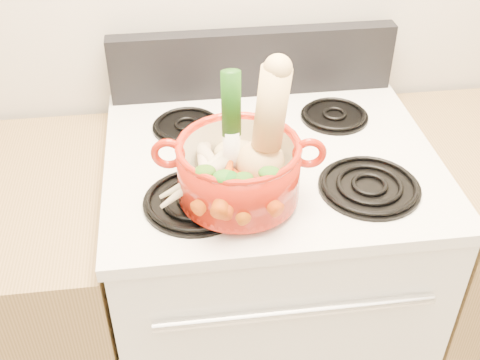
{
  "coord_description": "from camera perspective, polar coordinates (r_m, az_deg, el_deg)",
  "views": [
    {
      "loc": [
        -0.23,
        0.25,
        1.76
      ],
      "look_at": [
        -0.1,
        1.22,
        1.02
      ],
      "focal_mm": 45.0,
      "sensor_mm": 36.0,
      "label": 1
    }
  ],
  "objects": [
    {
      "name": "cooktop",
      "position": [
        1.43,
        2.94,
        2.0
      ],
      "size": [
        0.78,
        0.67,
        0.03
      ],
      "primitive_type": "cube",
      "color": "silver",
      "rests_on": "stove_body"
    },
    {
      "name": "squash",
      "position": [
        1.2,
        2.05,
        4.97
      ],
      "size": [
        0.17,
        0.15,
        0.27
      ],
      "primitive_type": null,
      "rotation": [
        0.0,
        0.11,
        0.43
      ],
      "color": "#DAB06F",
      "rests_on": "dutch_oven"
    },
    {
      "name": "carrot_3",
      "position": [
        1.18,
        -0.53,
        -1.12
      ],
      "size": [
        0.08,
        0.15,
        0.04
      ],
      "primitive_type": "cone",
      "rotation": [
        1.66,
        0.0,
        -0.4
      ],
      "color": "#DD4A0B",
      "rests_on": "dutch_oven"
    },
    {
      "name": "control_backsplash",
      "position": [
        1.63,
        1.22,
        11.08
      ],
      "size": [
        0.76,
        0.05,
        0.18
      ],
      "primitive_type": "cube",
      "color": "black",
      "rests_on": "cooktop"
    },
    {
      "name": "parsnip_2",
      "position": [
        1.27,
        -2.74,
        1.97
      ],
      "size": [
        0.13,
        0.2,
        0.06
      ],
      "primitive_type": "cone",
      "rotation": [
        1.66,
        0.0,
        0.46
      ],
      "color": "beige",
      "rests_on": "dutch_oven"
    },
    {
      "name": "oven_handle",
      "position": [
        1.29,
        5.35,
        -12.4
      ],
      "size": [
        0.6,
        0.02,
        0.02
      ],
      "primitive_type": "cylinder",
      "rotation": [
        0.0,
        1.57,
        0.0
      ],
      "color": "silver",
      "rests_on": "stove_body"
    },
    {
      "name": "carrot_1",
      "position": [
        1.2,
        -1.72,
        -0.93
      ],
      "size": [
        0.13,
        0.13,
        0.05
      ],
      "primitive_type": "cone",
      "rotation": [
        1.66,
        0.0,
        -0.81
      ],
      "color": "#CD5B0A",
      "rests_on": "dutch_oven"
    },
    {
      "name": "carrot_2",
      "position": [
        1.2,
        1.03,
        -0.77
      ],
      "size": [
        0.11,
        0.17,
        0.05
      ],
      "primitive_type": "cone",
      "rotation": [
        1.66,
        0.0,
        0.51
      ],
      "color": "#DB3D0A",
      "rests_on": "dutch_oven"
    },
    {
      "name": "burner_front_right",
      "position": [
        1.34,
        12.17,
        -0.52
      ],
      "size": [
        0.22,
        0.22,
        0.02
      ],
      "primitive_type": "cylinder",
      "color": "black",
      "rests_on": "cooktop"
    },
    {
      "name": "parsnip_0",
      "position": [
        1.25,
        -3.33,
        0.81
      ],
      "size": [
        0.05,
        0.21,
        0.06
      ],
      "primitive_type": "cone",
      "rotation": [
        1.66,
        0.0,
        -0.04
      ],
      "color": "beige",
      "rests_on": "dutch_oven"
    },
    {
      "name": "burner_back_left",
      "position": [
        1.52,
        -5.05,
        5.22
      ],
      "size": [
        0.17,
        0.17,
        0.02
      ],
      "primitive_type": "cylinder",
      "color": "black",
      "rests_on": "cooktop"
    },
    {
      "name": "pot_handle_left",
      "position": [
        1.22,
        -6.85,
        2.51
      ],
      "size": [
        0.07,
        0.02,
        0.07
      ],
      "primitive_type": "torus",
      "rotation": [
        1.57,
        0.0,
        -0.12
      ],
      "color": "#A11909",
      "rests_on": "dutch_oven"
    },
    {
      "name": "burner_front_left",
      "position": [
        1.28,
        -4.23,
        -1.9
      ],
      "size": [
        0.22,
        0.22,
        0.02
      ],
      "primitive_type": "cylinder",
      "color": "black",
      "rests_on": "cooktop"
    },
    {
      "name": "carrot_0",
      "position": [
        1.19,
        -1.07,
        -1.72
      ],
      "size": [
        0.07,
        0.15,
        0.04
      ],
      "primitive_type": "cone",
      "rotation": [
        1.66,
        0.0,
        0.31
      ],
      "color": "#CE540A",
      "rests_on": "dutch_oven"
    },
    {
      "name": "ginger",
      "position": [
        1.32,
        -0.79,
        2.79
      ],
      "size": [
        0.1,
        0.08,
        0.05
      ],
      "primitive_type": "ellipsoid",
      "rotation": [
        0.0,
        0.0,
        0.34
      ],
      "color": "#D2BC81",
      "rests_on": "dutch_oven"
    },
    {
      "name": "pot_handle_right",
      "position": [
        1.22,
        6.6,
        2.56
      ],
      "size": [
        0.07,
        0.02,
        0.07
      ],
      "primitive_type": "torus",
      "rotation": [
        1.57,
        0.0,
        -0.12
      ],
      "color": "#A11909",
      "rests_on": "dutch_oven"
    },
    {
      "name": "carrot_4",
      "position": [
        1.19,
        -1.35,
        -0.41
      ],
      "size": [
        0.08,
        0.18,
        0.05
      ],
      "primitive_type": "cone",
      "rotation": [
        1.66,
        0.0,
        -0.26
      ],
      "color": "#DA4D0A",
      "rests_on": "dutch_oven"
    },
    {
      "name": "parsnip_3",
      "position": [
        1.22,
        -4.35,
        0.2
      ],
      "size": [
        0.16,
        0.1,
        0.05
      ],
      "primitive_type": "cone",
      "rotation": [
        1.66,
        0.0,
        -1.12
      ],
      "color": "beige",
      "rests_on": "dutch_oven"
    },
    {
      "name": "leek",
      "position": [
        1.21,
        -0.81,
        5.16
      ],
      "size": [
        0.04,
        0.05,
        0.26
      ],
      "primitive_type": "cylinder",
      "rotation": [
        -0.03,
        0.0,
        0.02
      ],
      "color": "white",
      "rests_on": "dutch_oven"
    },
    {
      "name": "dutch_oven",
      "position": [
        1.24,
        -0.12,
        0.94
      ],
      "size": [
        0.28,
        0.28,
        0.12
      ],
      "primitive_type": "cylinder",
      "rotation": [
        0.0,
        0.0,
        -0.12
      ],
      "color": "#A11909",
      "rests_on": "burner_front_left"
    },
    {
      "name": "burner_back_right",
      "position": [
        1.57,
        8.95,
        6.14
      ],
      "size": [
        0.17,
        0.17,
        0.02
      ],
      "primitive_type": "cylinder",
      "color": "black",
      "rests_on": "cooktop"
    },
    {
      "name": "parsnip_1",
      "position": [
        1.23,
        -4.06,
        0.2
      ],
      "size": [
        0.18,
        0.16,
        0.06
      ],
      "primitive_type": "cone",
      "rotation": [
        1.66,
        0.0,
        -0.89
      ],
      "color": "#F0E6C3",
      "rests_on": "dutch_oven"
    },
    {
      "name": "stove_body",
      "position": [
        1.75,
        2.44,
        -10.77
      ],
      "size": [
        0.76,
        0.65,
        0.92
      ],
      "primitive_type": "cube",
      "color": "silver",
      "rests_on": "floor"
    }
  ]
}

